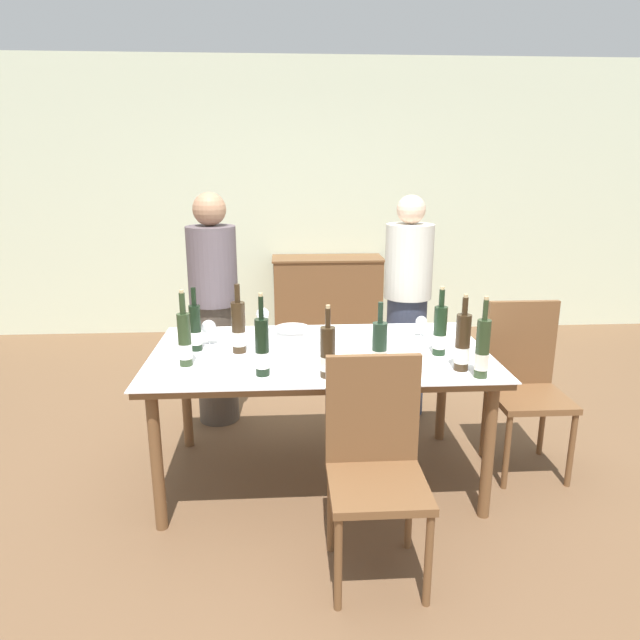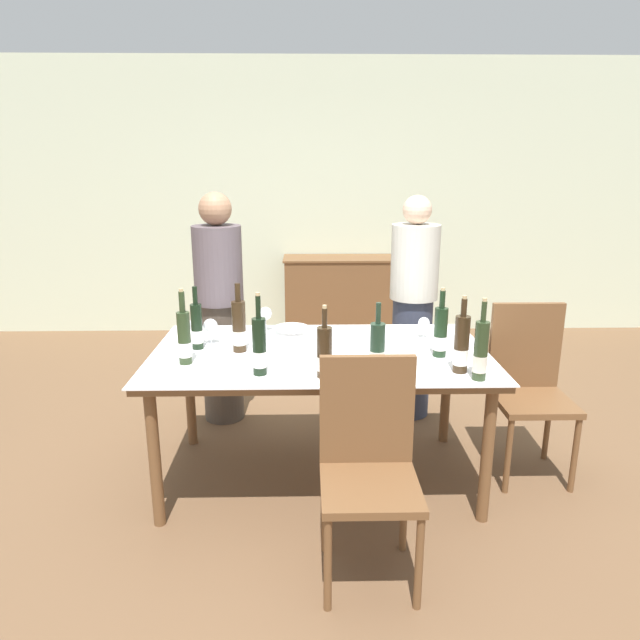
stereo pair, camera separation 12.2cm
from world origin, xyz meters
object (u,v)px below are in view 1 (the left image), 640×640
chair_near_front (375,454)px  person_host (214,311)px  wine_glass_1 (209,328)px  wine_glass_2 (184,328)px  wine_glass_3 (421,323)px  wine_bottle_5 (196,329)px  wine_bottle_0 (328,353)px  wine_bottle_4 (185,340)px  wine_bottle_3 (262,348)px  wine_glass_0 (263,315)px  wine_bottle_1 (482,350)px  wine_bottle_6 (462,344)px  wine_bottle_7 (239,328)px  person_guest_left (407,309)px  sideboard_cabinet (327,297)px  wine_bottle_8 (379,347)px  chair_right_end (525,376)px  ice_bucket (293,342)px  wine_bottle_2 (440,331)px  dining_table (320,363)px

chair_near_front → person_host: bearing=118.6°
wine_glass_1 → wine_glass_2: wine_glass_1 is taller
wine_glass_3 → person_host: bearing=155.0°
wine_glass_2 → wine_glass_3: (1.38, 0.05, -0.01)m
wine_bottle_5 → chair_near_front: bearing=-43.1°
wine_bottle_0 → wine_bottle_4: 0.74m
wine_bottle_3 → wine_glass_0: (-0.02, 0.74, -0.03)m
wine_bottle_1 → wine_bottle_3: size_ratio=0.97×
wine_bottle_6 → wine_glass_1: 1.40m
wine_glass_1 → person_host: bearing=94.1°
wine_bottle_7 → person_guest_left: 1.41m
wine_bottle_4 → wine_bottle_5: bearing=85.8°
sideboard_cabinet → person_host: size_ratio=0.71×
wine_glass_3 → person_host: person_host is taller
wine_bottle_1 → wine_glass_1: bearing=157.0°
wine_bottle_7 → wine_glass_1: (-0.18, 0.13, -0.03)m
wine_bottle_6 → wine_bottle_7: size_ratio=1.02×
wine_glass_0 → person_guest_left: 1.11m
chair_near_front → wine_bottle_8: bearing=79.5°
wine_bottle_4 → chair_right_end: bearing=8.0°
person_guest_left → sideboard_cabinet: bearing=102.1°
wine_glass_1 → chair_near_front: size_ratio=0.15×
ice_bucket → chair_right_end: bearing=8.4°
wine_bottle_1 → person_guest_left: person_guest_left is taller
ice_bucket → wine_bottle_8: (0.43, -0.18, 0.02)m
wine_bottle_0 → wine_bottle_4: (-0.71, 0.21, 0.02)m
wine_bottle_8 → chair_right_end: bearing=22.4°
wine_glass_1 → wine_glass_3: size_ratio=1.15×
wine_bottle_6 → person_guest_left: size_ratio=0.25×
wine_bottle_2 → sideboard_cabinet: bearing=97.6°
wine_bottle_0 → wine_bottle_2: 0.69m
wine_glass_3 → person_guest_left: person_guest_left is taller
wine_bottle_7 → wine_bottle_8: 0.79m
wine_bottle_5 → wine_glass_2: bearing=125.3°
wine_bottle_8 → wine_bottle_6: bearing=-5.3°
wine_bottle_3 → person_host: (-0.37, 1.17, -0.11)m
wine_bottle_2 → chair_right_end: 0.69m
wine_bottle_0 → wine_bottle_1: bearing=-3.9°
wine_bottle_1 → wine_bottle_2: 0.36m
wine_bottle_2 → person_host: size_ratio=0.24×
wine_bottle_8 → chair_near_front: size_ratio=0.36×
sideboard_cabinet → wine_glass_2: 2.86m
chair_right_end → wine_bottle_7: bearing=-177.4°
wine_bottle_0 → wine_bottle_4: bearing=163.9°
dining_table → person_host: bearing=128.9°
wine_bottle_0 → chair_near_front: 0.54m
dining_table → wine_bottle_2: 0.68m
wine_bottle_5 → wine_bottle_7: (0.24, -0.05, 0.01)m
wine_bottle_6 → wine_bottle_7: 1.18m
dining_table → wine_bottle_1: (0.75, -0.43, 0.20)m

